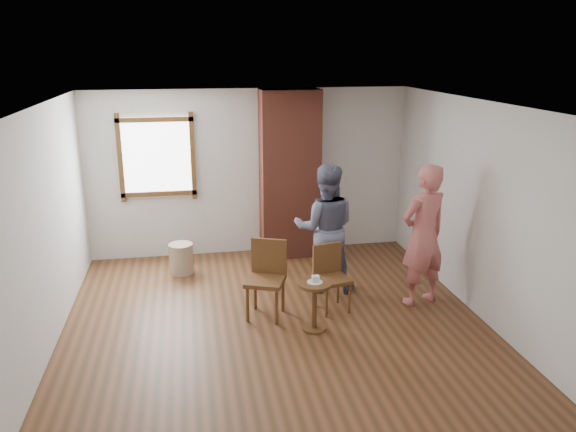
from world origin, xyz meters
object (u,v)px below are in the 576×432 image
at_px(side_table, 315,298).
at_px(person_pink, 423,236).
at_px(dining_chair_left, 267,274).
at_px(dining_chair_right, 330,274).
at_px(stoneware_crock, 181,259).
at_px(man, 325,228).

height_order(side_table, person_pink, person_pink).
distance_m(dining_chair_left, dining_chair_right, 0.81).
distance_m(dining_chair_right, person_pink, 1.27).
xyz_separation_m(stoneware_crock, person_pink, (3.04, -1.56, 0.69)).
distance_m(stoneware_crock, person_pink, 3.49).
distance_m(side_table, man, 1.30).
bearing_deg(dining_chair_left, stoneware_crock, 146.18).
xyz_separation_m(dining_chair_left, dining_chair_right, (0.81, 0.03, -0.07)).
height_order(dining_chair_left, side_table, dining_chair_left).
height_order(side_table, man, man).
height_order(dining_chair_right, person_pink, person_pink).
height_order(stoneware_crock, man, man).
xyz_separation_m(stoneware_crock, man, (1.93, -0.90, 0.65)).
relative_size(stoneware_crock, dining_chair_left, 0.47).
distance_m(man, person_pink, 1.29).
height_order(stoneware_crock, side_table, side_table).
relative_size(side_table, man, 0.34).
xyz_separation_m(dining_chair_right, person_pink, (1.18, -0.05, 0.45)).
bearing_deg(side_table, dining_chair_right, 58.59).
bearing_deg(side_table, stoneware_crock, 126.97).
height_order(dining_chair_left, dining_chair_right, dining_chair_left).
bearing_deg(dining_chair_right, person_pink, -14.35).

